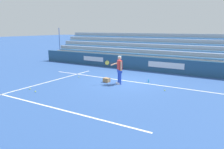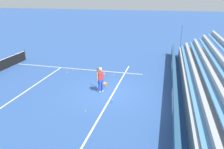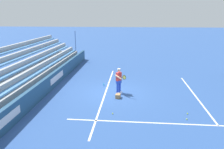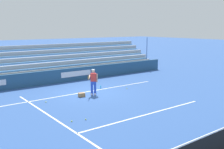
% 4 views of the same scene
% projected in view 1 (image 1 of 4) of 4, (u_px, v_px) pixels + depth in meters
% --- Properties ---
extents(ground_plane, '(160.00, 160.00, 0.00)m').
position_uv_depth(ground_plane, '(122.00, 82.00, 13.78)').
color(ground_plane, '#2D5193').
extents(court_baseline_white, '(12.00, 0.10, 0.01)m').
position_uv_depth(court_baseline_white, '(126.00, 81.00, 14.20)').
color(court_baseline_white, white).
rests_on(court_baseline_white, ground).
extents(court_sideline_white, '(0.10, 12.00, 0.01)m').
position_uv_depth(court_sideline_white, '(26.00, 88.00, 12.51)').
color(court_sideline_white, white).
rests_on(court_sideline_white, ground).
extents(court_service_line_white, '(8.22, 0.10, 0.01)m').
position_uv_depth(court_service_line_white, '(60.00, 109.00, 9.17)').
color(court_service_line_white, white).
rests_on(court_service_line_white, ground).
extents(back_wall_sponsor_board, '(22.48, 0.25, 1.10)m').
position_uv_depth(back_wall_sponsor_board, '(149.00, 64.00, 17.41)').
color(back_wall_sponsor_board, navy).
rests_on(back_wall_sponsor_board, ground).
extents(bleacher_stand, '(21.36, 3.20, 3.40)m').
position_uv_depth(bleacher_stand, '(159.00, 58.00, 19.23)').
color(bleacher_stand, '#9EA3A8').
rests_on(bleacher_stand, ground).
extents(tennis_player, '(0.99, 0.78, 1.71)m').
position_uv_depth(tennis_player, '(119.00, 70.00, 13.24)').
color(tennis_player, blue).
rests_on(tennis_player, ground).
extents(ball_box_cardboard, '(0.43, 0.34, 0.26)m').
position_uv_depth(ball_box_cardboard, '(107.00, 80.00, 13.86)').
color(ball_box_cardboard, '#A87F51').
rests_on(ball_box_cardboard, ground).
extents(tennis_ball_near_player, '(0.07, 0.07, 0.07)m').
position_uv_depth(tennis_ball_near_player, '(79.00, 77.00, 15.21)').
color(tennis_ball_near_player, '#CCE533').
rests_on(tennis_ball_near_player, ground).
extents(tennis_ball_stray_back, '(0.07, 0.07, 0.07)m').
position_uv_depth(tennis_ball_stray_back, '(30.00, 89.00, 12.15)').
color(tennis_ball_stray_back, '#CCE533').
rests_on(tennis_ball_stray_back, ground).
extents(tennis_ball_far_right, '(0.07, 0.07, 0.07)m').
position_uv_depth(tennis_ball_far_right, '(35.00, 92.00, 11.66)').
color(tennis_ball_far_right, '#CCE533').
rests_on(tennis_ball_far_right, ground).
extents(tennis_ball_toward_net, '(0.07, 0.07, 0.07)m').
position_uv_depth(tennis_ball_toward_net, '(165.00, 90.00, 11.92)').
color(tennis_ball_toward_net, '#CCE533').
rests_on(tennis_ball_toward_net, ground).
extents(water_bottle, '(0.07, 0.07, 0.22)m').
position_uv_depth(water_bottle, '(148.00, 81.00, 13.70)').
color(water_bottle, '#33B2E5').
rests_on(water_bottle, ground).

